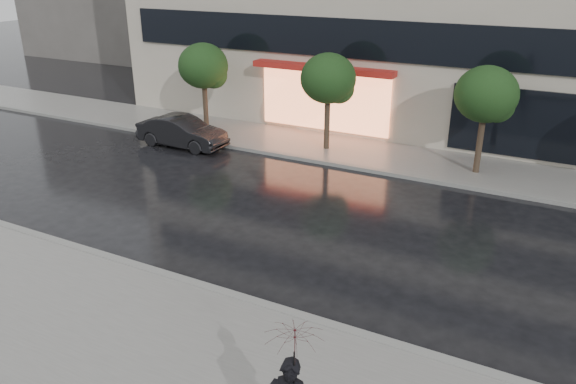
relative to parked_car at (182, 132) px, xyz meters
The scene contains 10 objects.
ground 11.56m from the parked_car, 41.86° to the right, with size 120.00×120.00×0.00m, color black.
sidewalk_near 13.94m from the parked_car, 51.87° to the right, with size 60.00×4.50×0.12m, color slate.
sidewalk_far 8.99m from the parked_car, 16.49° to the left, with size 60.00×3.50×0.12m, color slate.
curb_near 12.25m from the parked_car, 45.35° to the right, with size 60.00×0.25×0.14m, color gray.
curb_far 8.65m from the parked_car, ahead, with size 60.00×0.25×0.14m, color gray.
tree_far_west 3.27m from the parked_car, 98.34° to the left, with size 2.20×2.20×3.99m.
tree_mid_west 6.53m from the parked_car, 22.34° to the left, with size 2.20×2.20×3.99m.
tree_mid_east 12.10m from the parked_car, 11.28° to the left, with size 2.20×2.20×3.99m.
parked_car is the anchor object (origin of this frame).
pedestrian_with_umbrella 16.72m from the parked_car, 46.64° to the right, with size 0.90×0.92×2.43m.
Camera 1 is at (5.86, -10.27, 7.37)m, focal length 35.00 mm.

